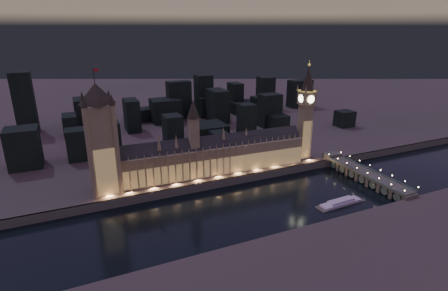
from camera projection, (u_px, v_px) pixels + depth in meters
name	position (u px, v px, depth m)	size (l,w,h in m)	color
ground_plane	(244.00, 204.00, 314.37)	(2000.00, 2000.00, 0.00)	black
north_bank	(136.00, 97.00, 762.56)	(2000.00, 960.00, 8.00)	#3B4335
embankment_wall	(225.00, 182.00, 348.51)	(2000.00, 2.50, 8.00)	#4E4A40
palace_of_westminster	(212.00, 156.00, 357.14)	(202.00, 27.06, 78.00)	#8B7C58
victoria_tower	(101.00, 134.00, 305.25)	(31.68, 31.68, 111.08)	#8B7C58
elizabeth_tower	(306.00, 105.00, 386.84)	(18.00, 18.00, 109.83)	#8B7C58
westminster_bridge	(363.00, 175.00, 361.86)	(18.35, 113.00, 15.90)	#4E4A40
river_boat	(341.00, 203.00, 313.96)	(50.30, 13.66, 4.50)	#4E4A40
city_backdrop	(186.00, 111.00, 528.99)	(484.82, 215.63, 85.52)	black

